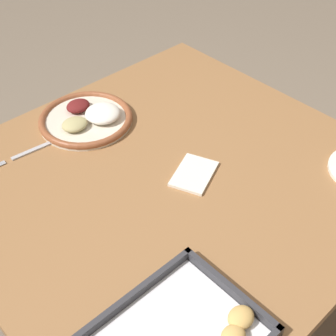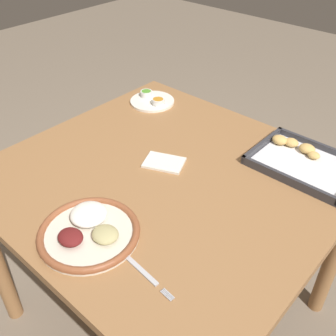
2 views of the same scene
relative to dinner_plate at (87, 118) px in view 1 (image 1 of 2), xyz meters
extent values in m
plane|color=#7A6B59|center=(-0.02, 0.33, -0.74)|extent=(8.00, 8.00, 0.00)
cube|color=olive|center=(-0.02, 0.33, -0.03)|extent=(1.03, 0.98, 0.03)
cylinder|color=olive|center=(-0.49, -0.11, -0.39)|extent=(0.06, 0.06, 0.70)
cylinder|color=beige|center=(0.00, 0.00, -0.01)|extent=(0.27, 0.27, 0.01)
torus|color=brown|center=(0.00, 0.00, 0.00)|extent=(0.27, 0.27, 0.02)
ellipsoid|color=white|center=(-0.03, 0.03, 0.02)|extent=(0.10, 0.10, 0.04)
ellipsoid|color=maroon|center=(-0.01, -0.05, 0.01)|extent=(0.07, 0.06, 0.03)
ellipsoid|color=tan|center=(0.05, 0.01, 0.01)|extent=(0.07, 0.07, 0.03)
cube|color=#B2B2B7|center=(0.16, 0.01, -0.01)|extent=(0.16, 0.03, 0.00)
cylinder|color=#B2B2B7|center=(0.28, 0.00, -0.01)|extent=(0.04, 0.01, 0.00)
cube|color=#333338|center=(0.29, 0.54, 0.00)|extent=(0.33, 0.01, 0.02)
cube|color=#333338|center=(0.13, 0.66, 0.00)|extent=(0.01, 0.25, 0.02)
ellipsoid|color=tan|center=(0.16, 0.72, 0.01)|extent=(0.05, 0.05, 0.03)
ellipsoid|color=tan|center=(0.20, 0.73, 0.01)|extent=(0.05, 0.04, 0.03)
cube|color=silver|center=(-0.07, 0.37, -0.01)|extent=(0.15, 0.13, 0.01)
camera|label=1|loc=(0.57, 0.96, 0.80)|focal=50.00mm
camera|label=2|loc=(0.64, -0.40, 0.75)|focal=42.00mm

